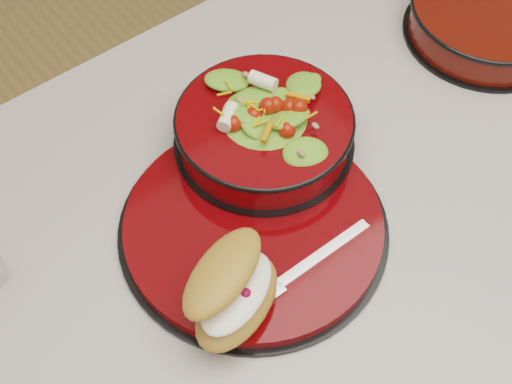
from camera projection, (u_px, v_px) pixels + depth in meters
island_counter at (263, 360)px, 1.23m from camera, size 1.24×0.74×0.90m
dinner_plate at (254, 226)px, 0.85m from camera, size 0.32×0.32×0.02m
salad_bowl at (264, 124)px, 0.88m from camera, size 0.23×0.23×0.10m
croissant at (233, 290)px, 0.75m from camera, size 0.14×0.13×0.08m
fork at (306, 265)px, 0.80m from camera, size 0.17×0.02×0.00m
extra_bowl at (490, 18)px, 1.03m from camera, size 0.24×0.24×0.05m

